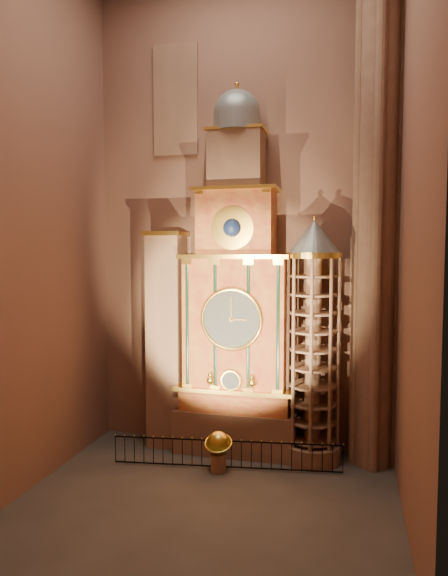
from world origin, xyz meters
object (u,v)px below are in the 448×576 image
(astronomical_clock, at_px, (236,308))
(portrait_tower, at_px, (167,338))
(stair_turret, at_px, (313,343))
(iron_railing, at_px, (226,454))
(celestial_globe, at_px, (218,448))

(astronomical_clock, xyz_separation_m, portrait_tower, (-3.40, 0.02, -1.53))
(portrait_tower, relative_size, stair_turret, 0.94)
(stair_turret, relative_size, iron_railing, 1.12)
(astronomical_clock, bearing_deg, portrait_tower, 179.71)
(astronomical_clock, height_order, stair_turret, astronomical_clock)
(stair_turret, bearing_deg, celestial_globe, -150.70)
(celestial_globe, height_order, iron_railing, celestial_globe)
(astronomical_clock, xyz_separation_m, stair_turret, (3.50, -0.26, -1.41))
(stair_turret, distance_m, celestial_globe, 6.03)
(astronomical_clock, relative_size, celestial_globe, 9.75)
(celestial_globe, bearing_deg, stair_turret, 29.30)
(astronomical_clock, relative_size, iron_railing, 1.73)
(iron_railing, bearing_deg, celestial_globe, -135.03)
(portrait_tower, height_order, iron_railing, portrait_tower)
(celestial_globe, bearing_deg, astronomical_clock, 84.12)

